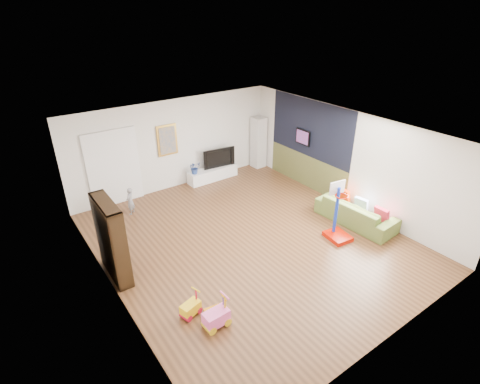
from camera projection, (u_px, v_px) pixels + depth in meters
floor at (250, 240)px, 9.08m from camera, size 6.50×7.50×0.00m
ceiling at (251, 133)px, 7.85m from camera, size 6.50×7.50×0.00m
wall_back at (175, 145)px, 11.18m from camera, size 6.50×0.00×2.70m
wall_front at (397, 280)px, 5.75m from camera, size 6.50×0.00×2.70m
wall_left at (107, 238)px, 6.78m from camera, size 0.00×7.50×2.70m
wall_right at (346, 159)px, 10.15m from camera, size 0.00×7.50×2.70m
navy_accent at (310, 129)px, 10.93m from camera, size 0.01×3.20×1.70m
olive_wainscot at (306, 171)px, 11.54m from camera, size 0.01×3.20×1.00m
doorway at (114, 169)px, 10.30m from camera, size 1.45×0.06×2.10m
painting_back at (167, 140)px, 10.93m from camera, size 0.62×0.06×0.92m
artwork_right at (303, 137)px, 11.17m from camera, size 0.04×0.56×0.46m
media_console at (213, 174)px, 12.09m from camera, size 1.68×0.44×0.39m
tall_cabinet at (258, 142)px, 12.75m from camera, size 0.42×0.42×1.74m
bookshelf at (111, 240)px, 7.57m from camera, size 0.32×1.19×1.74m
sofa at (356, 212)px, 9.67m from camera, size 0.95×2.13×0.61m
basketball_hoop at (341, 213)px, 8.82m from camera, size 0.58×0.67×1.46m
ride_on_yellow at (190, 304)px, 6.82m from camera, size 0.42×0.32×0.50m
ride_on_orange at (215, 310)px, 6.69m from camera, size 0.41×0.29×0.51m
ride_on_pink at (216, 313)px, 6.56m from camera, size 0.47×0.30×0.61m
child at (130, 201)px, 10.05m from camera, size 0.33×0.33×0.77m
tv at (218, 157)px, 12.03m from camera, size 1.09×0.27×0.62m
vase_plant at (195, 168)px, 11.54m from camera, size 0.37×0.32×0.39m
pillow_left at (382, 215)px, 9.23m from camera, size 0.10×0.38×0.38m
pillow_center at (361, 204)px, 9.71m from camera, size 0.14×0.36×0.35m
pillow_right at (344, 195)px, 10.17m from camera, size 0.10×0.35×0.35m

